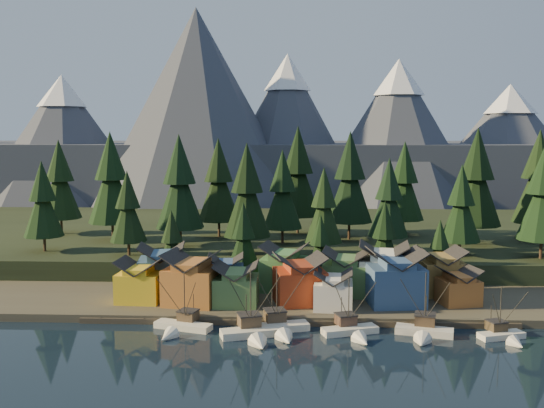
{
  "coord_description": "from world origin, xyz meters",
  "views": [
    {
      "loc": [
        -0.16,
        -91.67,
        34.62
      ],
      "look_at": [
        -5.27,
        30.0,
        20.49
      ],
      "focal_mm": 40.0,
      "sensor_mm": 36.0,
      "label": 1
    }
  ],
  "objects_px": {
    "house_front_0": "(140,279)",
    "boat_1": "(180,320)",
    "house_front_1": "(192,277)",
    "house_back_1": "(226,274)",
    "boat_4": "(353,324)",
    "boat_6": "(505,329)",
    "boat_2": "(253,325)",
    "boat_3": "(279,320)",
    "house_back_0": "(162,268)",
    "boat_5": "(424,323)"
  },
  "relations": [
    {
      "from": "house_front_0",
      "to": "house_back_0",
      "type": "xyz_separation_m",
      "value": [
        2.89,
        6.57,
        0.89
      ]
    },
    {
      "from": "boat_6",
      "to": "house_front_0",
      "type": "distance_m",
      "value": 68.24
    },
    {
      "from": "boat_3",
      "to": "boat_6",
      "type": "distance_m",
      "value": 38.18
    },
    {
      "from": "boat_3",
      "to": "boat_4",
      "type": "height_order",
      "value": "boat_3"
    },
    {
      "from": "house_front_1",
      "to": "boat_5",
      "type": "bearing_deg",
      "value": -7.6
    },
    {
      "from": "boat_1",
      "to": "house_front_0",
      "type": "xyz_separation_m",
      "value": [
        -10.52,
        13.56,
        3.97
      ]
    },
    {
      "from": "boat_4",
      "to": "house_back_1",
      "type": "relative_size",
      "value": 1.37
    },
    {
      "from": "house_back_0",
      "to": "house_back_1",
      "type": "relative_size",
      "value": 1.28
    },
    {
      "from": "boat_4",
      "to": "house_front_0",
      "type": "bearing_deg",
      "value": 141.46
    },
    {
      "from": "boat_2",
      "to": "house_front_0",
      "type": "xyz_separation_m",
      "value": [
        -23.77,
        16.92,
        3.5
      ]
    },
    {
      "from": "house_back_1",
      "to": "boat_4",
      "type": "bearing_deg",
      "value": -45.04
    },
    {
      "from": "boat_4",
      "to": "house_front_0",
      "type": "xyz_separation_m",
      "value": [
        -40.76,
        14.69,
        3.86
      ]
    },
    {
      "from": "boat_2",
      "to": "house_back_1",
      "type": "height_order",
      "value": "boat_2"
    },
    {
      "from": "boat_4",
      "to": "boat_6",
      "type": "height_order",
      "value": "boat_4"
    },
    {
      "from": "boat_1",
      "to": "boat_6",
      "type": "height_order",
      "value": "boat_1"
    },
    {
      "from": "house_front_0",
      "to": "boat_5",
      "type": "bearing_deg",
      "value": -12.51
    },
    {
      "from": "boat_6",
      "to": "house_back_1",
      "type": "relative_size",
      "value": 1.22
    },
    {
      "from": "boat_1",
      "to": "boat_6",
      "type": "bearing_deg",
      "value": 15.19
    },
    {
      "from": "house_back_0",
      "to": "boat_5",
      "type": "bearing_deg",
      "value": -31.02
    },
    {
      "from": "house_back_0",
      "to": "house_back_1",
      "type": "xyz_separation_m",
      "value": [
        13.48,
        -0.51,
        -1.03
      ]
    },
    {
      "from": "boat_3",
      "to": "boat_5",
      "type": "bearing_deg",
      "value": -17.73
    },
    {
      "from": "boat_4",
      "to": "house_back_1",
      "type": "xyz_separation_m",
      "value": [
        -24.39,
        20.75,
        3.72
      ]
    },
    {
      "from": "boat_3",
      "to": "boat_6",
      "type": "bearing_deg",
      "value": -18.87
    },
    {
      "from": "boat_1",
      "to": "house_front_1",
      "type": "relative_size",
      "value": 1.02
    },
    {
      "from": "boat_4",
      "to": "house_front_0",
      "type": "relative_size",
      "value": 1.27
    },
    {
      "from": "boat_5",
      "to": "house_back_1",
      "type": "relative_size",
      "value": 1.47
    },
    {
      "from": "house_back_1",
      "to": "boat_2",
      "type": "bearing_deg",
      "value": -76.8
    },
    {
      "from": "boat_5",
      "to": "boat_3",
      "type": "bearing_deg",
      "value": -166.38
    },
    {
      "from": "boat_3",
      "to": "boat_4",
      "type": "distance_m",
      "value": 12.67
    },
    {
      "from": "house_front_1",
      "to": "house_back_1",
      "type": "bearing_deg",
      "value": 61.71
    },
    {
      "from": "boat_6",
      "to": "house_front_0",
      "type": "xyz_separation_m",
      "value": [
        -66.25,
        15.87,
        3.99
      ]
    },
    {
      "from": "boat_1",
      "to": "house_front_0",
      "type": "distance_m",
      "value": 17.61
    },
    {
      "from": "house_front_0",
      "to": "boat_1",
      "type": "bearing_deg",
      "value": -49.21
    },
    {
      "from": "house_back_1",
      "to": "boat_6",
      "type": "bearing_deg",
      "value": -28.38
    },
    {
      "from": "boat_3",
      "to": "house_back_0",
      "type": "xyz_separation_m",
      "value": [
        -25.23,
        20.46,
        4.57
      ]
    },
    {
      "from": "boat_3",
      "to": "boat_1",
      "type": "bearing_deg",
      "value": 163.05
    },
    {
      "from": "house_back_0",
      "to": "house_front_0",
      "type": "bearing_deg",
      "value": -121.75
    },
    {
      "from": "boat_1",
      "to": "house_back_0",
      "type": "xyz_separation_m",
      "value": [
        -7.63,
        20.13,
        4.86
      ]
    },
    {
      "from": "house_back_1",
      "to": "house_back_0",
      "type": "bearing_deg",
      "value": 173.18
    },
    {
      "from": "boat_1",
      "to": "boat_4",
      "type": "bearing_deg",
      "value": 15.42
    },
    {
      "from": "house_front_1",
      "to": "boat_2",
      "type": "bearing_deg",
      "value": -39.93
    },
    {
      "from": "boat_3",
      "to": "boat_5",
      "type": "height_order",
      "value": "boat_3"
    },
    {
      "from": "boat_4",
      "to": "boat_1",
      "type": "bearing_deg",
      "value": 159.13
    },
    {
      "from": "boat_1",
      "to": "house_back_0",
      "type": "relative_size",
      "value": 1.1
    },
    {
      "from": "house_front_1",
      "to": "house_back_0",
      "type": "height_order",
      "value": "house_front_1"
    },
    {
      "from": "boat_5",
      "to": "house_back_0",
      "type": "xyz_separation_m",
      "value": [
        -50.07,
        21.26,
        4.51
      ]
    },
    {
      "from": "boat_2",
      "to": "house_front_0",
      "type": "relative_size",
      "value": 1.44
    },
    {
      "from": "boat_3",
      "to": "house_front_1",
      "type": "height_order",
      "value": "house_front_1"
    },
    {
      "from": "boat_1",
      "to": "boat_2",
      "type": "bearing_deg",
      "value": 3.33
    },
    {
      "from": "boat_4",
      "to": "boat_6",
      "type": "relative_size",
      "value": 1.13
    }
  ]
}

